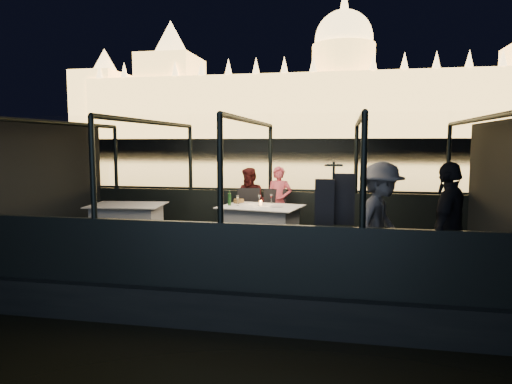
% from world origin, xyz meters
% --- Properties ---
extents(river_water, '(500.00, 500.00, 0.00)m').
position_xyz_m(river_water, '(0.00, 80.00, 0.00)').
color(river_water, black).
rests_on(river_water, ground).
extents(boat_hull, '(8.60, 4.40, 1.00)m').
position_xyz_m(boat_hull, '(0.00, 0.00, 0.00)').
color(boat_hull, black).
rests_on(boat_hull, river_water).
extents(boat_deck, '(8.00, 4.00, 0.04)m').
position_xyz_m(boat_deck, '(0.00, 0.00, 0.48)').
color(boat_deck, black).
rests_on(boat_deck, boat_hull).
extents(gunwale_port, '(8.00, 0.08, 0.90)m').
position_xyz_m(gunwale_port, '(0.00, 2.00, 0.95)').
color(gunwale_port, black).
rests_on(gunwale_port, boat_deck).
extents(gunwale_starboard, '(8.00, 0.08, 0.90)m').
position_xyz_m(gunwale_starboard, '(0.00, -2.00, 0.95)').
color(gunwale_starboard, black).
rests_on(gunwale_starboard, boat_deck).
extents(cabin_glass_port, '(8.00, 0.02, 1.40)m').
position_xyz_m(cabin_glass_port, '(0.00, 2.00, 2.10)').
color(cabin_glass_port, '#99B2B2').
rests_on(cabin_glass_port, gunwale_port).
extents(cabin_glass_starboard, '(8.00, 0.02, 1.40)m').
position_xyz_m(cabin_glass_starboard, '(0.00, -2.00, 2.10)').
color(cabin_glass_starboard, '#99B2B2').
rests_on(cabin_glass_starboard, gunwale_starboard).
extents(cabin_roof_glass, '(8.00, 4.00, 0.02)m').
position_xyz_m(cabin_roof_glass, '(0.00, 0.00, 2.80)').
color(cabin_roof_glass, '#99B2B2').
rests_on(cabin_roof_glass, boat_deck).
extents(end_wall_fore, '(0.02, 4.00, 2.30)m').
position_xyz_m(end_wall_fore, '(-4.00, 0.00, 1.65)').
color(end_wall_fore, black).
rests_on(end_wall_fore, boat_deck).
extents(end_wall_aft, '(0.02, 4.00, 2.30)m').
position_xyz_m(end_wall_aft, '(4.00, 0.00, 1.65)').
color(end_wall_aft, black).
rests_on(end_wall_aft, boat_deck).
extents(canopy_ribs, '(8.00, 4.00, 2.30)m').
position_xyz_m(canopy_ribs, '(0.00, 0.00, 1.65)').
color(canopy_ribs, black).
rests_on(canopy_ribs, boat_deck).
extents(embankment, '(400.00, 140.00, 6.00)m').
position_xyz_m(embankment, '(0.00, 210.00, 1.00)').
color(embankment, '#423D33').
rests_on(embankment, ground).
extents(parliament_building, '(220.00, 32.00, 60.00)m').
position_xyz_m(parliament_building, '(0.00, 175.00, 29.00)').
color(parliament_building, '#F2D18C').
rests_on(parliament_building, embankment).
extents(dining_table_central, '(1.62, 1.30, 0.77)m').
position_xyz_m(dining_table_central, '(0.05, 0.60, 0.89)').
color(dining_table_central, silver).
rests_on(dining_table_central, boat_deck).
extents(dining_table_aft, '(1.51, 1.17, 0.74)m').
position_xyz_m(dining_table_aft, '(-2.59, 0.52, 0.89)').
color(dining_table_aft, white).
rests_on(dining_table_aft, boat_deck).
extents(chair_port_left, '(0.53, 0.53, 1.00)m').
position_xyz_m(chair_port_left, '(-0.37, 1.28, 0.95)').
color(chair_port_left, black).
rests_on(chair_port_left, boat_deck).
extents(chair_port_right, '(0.54, 0.54, 0.99)m').
position_xyz_m(chair_port_right, '(0.18, 1.28, 0.95)').
color(chair_port_right, black).
rests_on(chair_port_right, boat_deck).
extents(coat_stand, '(0.49, 0.40, 1.68)m').
position_xyz_m(coat_stand, '(1.43, -1.40, 1.40)').
color(coat_stand, black).
rests_on(coat_stand, boat_deck).
extents(person_woman_coral, '(0.53, 0.35, 1.46)m').
position_xyz_m(person_woman_coral, '(0.26, 1.54, 1.25)').
color(person_woman_coral, '#DC505D').
rests_on(person_woman_coral, boat_deck).
extents(person_man_maroon, '(0.81, 0.71, 1.43)m').
position_xyz_m(person_man_maroon, '(-0.35, 1.57, 1.25)').
color(person_man_maroon, '#441313').
rests_on(person_man_maroon, boat_deck).
extents(passenger_stripe, '(1.01, 1.25, 1.69)m').
position_xyz_m(passenger_stripe, '(2.07, -1.36, 1.35)').
color(passenger_stripe, white).
rests_on(passenger_stripe, boat_deck).
extents(passenger_dark, '(0.82, 1.09, 1.70)m').
position_xyz_m(passenger_dark, '(2.89, -1.57, 1.35)').
color(passenger_dark, black).
rests_on(passenger_dark, boat_deck).
extents(wine_bottle, '(0.08, 0.08, 0.28)m').
position_xyz_m(wine_bottle, '(-0.55, 0.59, 1.42)').
color(wine_bottle, '#143815').
rests_on(wine_bottle, dining_table_central).
extents(bread_basket, '(0.21, 0.21, 0.08)m').
position_xyz_m(bread_basket, '(-0.45, 0.94, 1.31)').
color(bread_basket, brown).
rests_on(bread_basket, dining_table_central).
extents(amber_candle, '(0.08, 0.08, 0.08)m').
position_xyz_m(amber_candle, '(0.02, 0.75, 1.31)').
color(amber_candle, '#FF9B3F').
rests_on(amber_candle, dining_table_central).
extents(plate_near, '(0.26, 0.26, 0.02)m').
position_xyz_m(plate_near, '(0.35, 0.56, 1.27)').
color(plate_near, silver).
rests_on(plate_near, dining_table_central).
extents(plate_far, '(0.33, 0.33, 0.02)m').
position_xyz_m(plate_far, '(-0.31, 0.92, 1.27)').
color(plate_far, white).
rests_on(plate_far, dining_table_central).
extents(wine_glass_white, '(0.07, 0.07, 0.18)m').
position_xyz_m(wine_glass_white, '(-0.39, 0.59, 1.36)').
color(wine_glass_white, white).
rests_on(wine_glass_white, dining_table_central).
extents(wine_glass_red, '(0.07, 0.07, 0.18)m').
position_xyz_m(wine_glass_red, '(0.19, 0.99, 1.36)').
color(wine_glass_red, silver).
rests_on(wine_glass_red, dining_table_central).
extents(wine_glass_empty, '(0.07, 0.07, 0.20)m').
position_xyz_m(wine_glass_empty, '(0.02, 0.66, 1.36)').
color(wine_glass_empty, silver).
rests_on(wine_glass_empty, dining_table_central).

